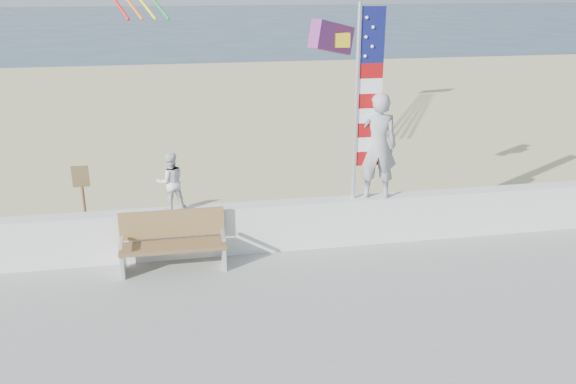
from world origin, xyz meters
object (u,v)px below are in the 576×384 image
at_px(child, 171,182).
at_px(bench, 173,240).
at_px(flag, 364,96).
at_px(adult, 377,146).

distance_m(child, bench, 1.02).
relative_size(child, flag, 0.30).
bearing_deg(child, bench, 75.40).
height_order(child, flag, flag).
bearing_deg(flag, adult, 0.05).
bearing_deg(bench, adult, 6.90).
height_order(adult, flag, flag).
relative_size(bench, flag, 0.51).
bearing_deg(flag, bench, -172.51).
height_order(adult, child, adult).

